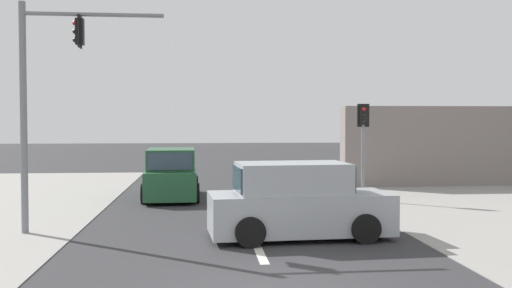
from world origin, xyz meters
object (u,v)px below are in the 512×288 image
object	(u,v)px
pedestal_signal_far_median	(363,135)
traffic_signal_mast	(45,86)
suv_crossing_left	(298,203)
suv_receding_far	(171,175)

from	to	relation	value
pedestal_signal_far_median	traffic_signal_mast	bearing A→B (deg)	-151.42
suv_crossing_left	traffic_signal_mast	bearing A→B (deg)	169.09
pedestal_signal_far_median	suv_receding_far	distance (m)	7.31
pedestal_signal_far_median	suv_crossing_left	bearing A→B (deg)	-117.71
traffic_signal_mast	suv_crossing_left	world-z (taller)	traffic_signal_mast
traffic_signal_mast	suv_receding_far	bearing A→B (deg)	66.87
traffic_signal_mast	suv_receding_far	xyz separation A→B (m)	(2.90, 6.78, -2.95)
traffic_signal_mast	pedestal_signal_far_median	xyz separation A→B (m)	(9.91, 5.40, -1.42)
traffic_signal_mast	pedestal_signal_far_median	bearing A→B (deg)	28.58
suv_crossing_left	pedestal_signal_far_median	bearing A→B (deg)	62.29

